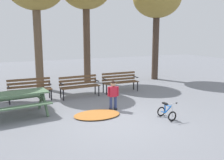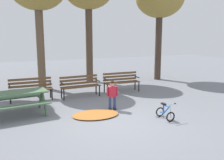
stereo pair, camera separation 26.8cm
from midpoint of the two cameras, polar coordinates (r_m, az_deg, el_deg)
The scene contains 8 objects.
ground at distance 7.47m, azimuth 2.15°, elevation -9.46°, with size 36.00×36.00×0.00m, color slate.
picnic_table at distance 8.36m, azimuth -19.78°, elevation -3.68°, with size 1.94×1.53×0.79m.
park_bench_far_left at distance 10.15m, azimuth -17.11°, elevation -1.57°, with size 1.60×0.46×0.85m.
park_bench_left at distance 10.31m, azimuth -6.48°, elevation -0.98°, with size 1.63×0.55×0.85m.
park_bench_right at distance 11.12m, azimuth 2.75°, elevation -0.08°, with size 1.61×0.48×0.85m.
child_standing at distance 8.47m, azimuth 0.98°, elevation -2.94°, with size 0.37×0.21×1.00m.
kids_bicycle at distance 7.85m, azimuth 12.81°, elevation -7.18°, with size 0.39×0.57×0.54m.
leaf_pile at distance 8.04m, azimuth -2.75°, elevation -7.75°, with size 1.48×1.04×0.07m, color #B26B2D.
Camera 2 is at (-2.91, -6.39, 2.55)m, focal length 40.63 mm.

